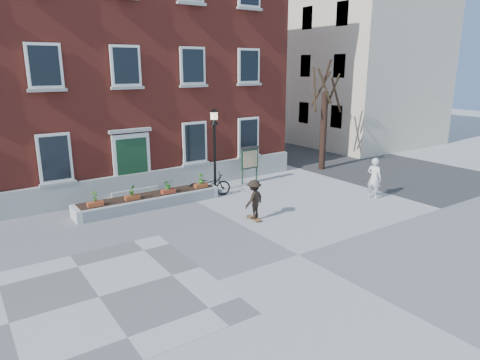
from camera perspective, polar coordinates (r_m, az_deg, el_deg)
ground at (r=13.89m, az=7.78°, el=-9.84°), size 100.00×100.00×0.00m
checker_patch at (r=12.05m, az=-18.30°, el=-14.58°), size 6.00×6.00×0.01m
bicycle at (r=19.58m, az=-4.19°, el=-0.67°), size 2.14×1.27×1.06m
parked_car at (r=31.95m, az=2.07°, el=5.95°), size 2.74×5.07×1.59m
bystander at (r=20.11m, az=17.46°, el=0.25°), size 0.56×0.74×1.85m
brick_building at (r=24.14m, az=-19.33°, el=15.37°), size 18.40×10.85×12.60m
planter_assembly at (r=18.53m, az=-12.00°, el=-2.60°), size 6.20×1.12×1.15m
bare_tree at (r=24.83m, az=11.12°, el=7.74°), size 1.83×1.83×6.16m
side_street at (r=39.38m, az=8.36°, el=16.61°), size 15.20×36.00×14.50m
lamp_post at (r=19.86m, az=-3.43°, el=5.51°), size 0.40×0.40×3.93m
notice_board at (r=21.62m, az=1.30°, el=2.86°), size 1.10×0.16×1.87m
skateboarder at (r=16.46m, az=1.89°, el=-2.58°), size 1.11×0.85×1.60m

